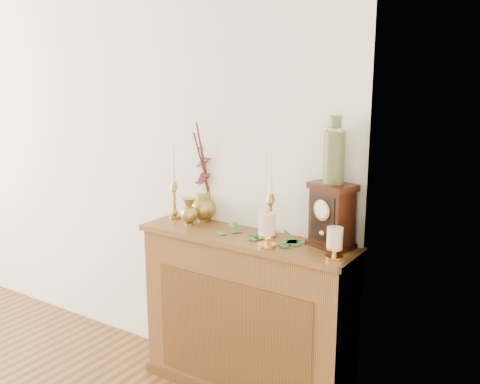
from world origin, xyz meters
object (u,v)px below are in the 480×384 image
Objects in this scene: bud_vase at (189,212)px; ceramic_vase at (334,153)px; candlestick_center at (270,208)px; candlestick_left at (174,194)px; mantel_clock at (331,216)px; ginger_jar at (205,176)px.

bud_vase is 0.92m from ceramic_vase.
bud_vase is at bearing -169.47° from candlestick_center.
candlestick_left reaches higher than bud_vase.
mantel_clock is at bearing -108.02° from ceramic_vase.
ginger_jar is 0.84m from mantel_clock.
ginger_jar is 0.86m from ceramic_vase.
candlestick_center is 0.34m from mantel_clock.
bud_vase is 0.48× the size of ceramic_vase.
bud_vase is 0.83m from mantel_clock.
candlestick_center is at bearing -159.68° from mantel_clock.
mantel_clock is at bearing -4.45° from ginger_jar.
ceramic_vase is at bearing 2.03° from candlestick_left.
candlestick_center is 1.43× the size of ceramic_vase.
mantel_clock is at bearing 2.31° from candlestick_center.
ceramic_vase is (0.82, 0.11, 0.40)m from bud_vase.
candlestick_left is at bearing -160.11° from mantel_clock.
bud_vase is 0.27× the size of ginger_jar.
bud_vase is (0.17, -0.07, -0.07)m from candlestick_left.
ginger_jar is at bearing 170.87° from candlestick_center.
ginger_jar is (-0.49, 0.08, 0.11)m from candlestick_center.
mantel_clock is 0.98× the size of ceramic_vase.
ginger_jar is at bearing 32.04° from candlestick_left.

